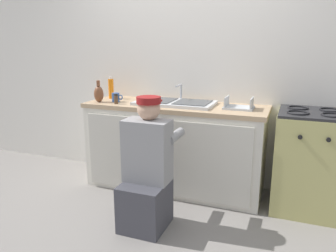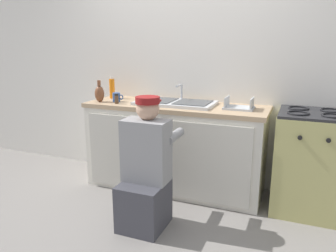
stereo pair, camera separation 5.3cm
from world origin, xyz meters
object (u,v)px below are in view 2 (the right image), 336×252
plumber_person (146,174)px  vase_decorative (99,93)px  sink_double_basin (175,102)px  dish_rack_tray (239,106)px  coffee_mug (117,97)px  spice_bottle_pepper (117,99)px  stove_range (309,162)px  soap_bottle_orange (112,88)px

plumber_person → vase_decorative: vase_decorative is taller
sink_double_basin → dish_rack_tray: (0.65, -0.00, 0.01)m
coffee_mug → vase_decorative: 0.18m
sink_double_basin → plumber_person: 0.93m
coffee_mug → vase_decorative: bearing=-154.5°
dish_rack_tray → vase_decorative: (-1.45, -0.16, 0.07)m
sink_double_basin → dish_rack_tray: 0.65m
plumber_person → vase_decorative: (-0.84, 0.64, 0.54)m
coffee_mug → dish_rack_tray: bearing=3.7°
plumber_person → spice_bottle_pepper: 1.00m
stove_range → soap_bottle_orange: (-2.12, 0.10, 0.56)m
soap_bottle_orange → plumber_person: bearing=-46.7°
soap_bottle_orange → spice_bottle_pepper: bearing=-51.9°
vase_decorative → soap_bottle_orange: (-0.00, 0.26, 0.02)m
stove_range → vase_decorative: vase_decorative is taller
spice_bottle_pepper → soap_bottle_orange: bearing=128.1°
spice_bottle_pepper → soap_bottle_orange: size_ratio=0.42×
vase_decorative → sink_double_basin: bearing=11.6°
coffee_mug → soap_bottle_orange: bearing=132.0°
stove_range → dish_rack_tray: bearing=-179.8°
spice_bottle_pepper → soap_bottle_orange: soap_bottle_orange is taller
dish_rack_tray → soap_bottle_orange: 1.46m
sink_double_basin → vase_decorative: size_ratio=3.48×
plumber_person → sink_double_basin: bearing=92.9°
plumber_person → spice_bottle_pepper: (-0.62, 0.61, 0.50)m
plumber_person → spice_bottle_pepper: bearing=135.4°
vase_decorative → soap_bottle_orange: 0.26m
stove_range → coffee_mug: coffee_mug is taller
dish_rack_tray → spice_bottle_pepper: bearing=-171.2°
stove_range → soap_bottle_orange: size_ratio=3.78×
coffee_mug → soap_bottle_orange: 0.26m
spice_bottle_pepper → soap_bottle_orange: (-0.23, 0.29, 0.06)m
spice_bottle_pepper → plumber_person: bearing=-44.6°
sink_double_basin → plumber_person: (0.04, -0.80, -0.47)m
sink_double_basin → coffee_mug: (-0.64, -0.09, 0.03)m
sink_double_basin → plumber_person: bearing=-87.1°
spice_bottle_pepper → vase_decorative: size_ratio=0.46×
dish_rack_tray → vase_decorative: 1.46m
sink_double_basin → spice_bottle_pepper: (-0.58, -0.19, 0.03)m
plumber_person → vase_decorative: size_ratio=4.80×
vase_decorative → soap_bottle_orange: soap_bottle_orange is taller
sink_double_basin → spice_bottle_pepper: size_ratio=7.62×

